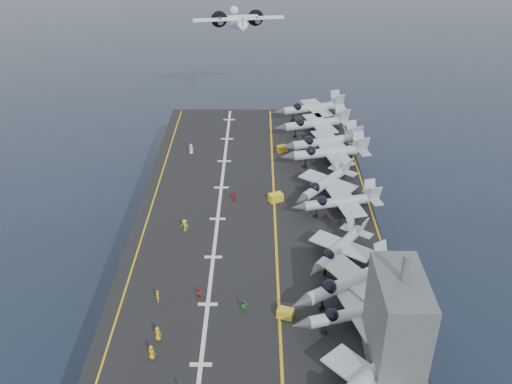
{
  "coord_description": "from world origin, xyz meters",
  "views": [
    {
      "loc": [
        0.34,
        -75.24,
        58.69
      ],
      "look_at": [
        0.0,
        4.0,
        13.0
      ],
      "focal_mm": 40.0,
      "sensor_mm": 36.0,
      "label": 1
    }
  ],
  "objects_px": {
    "fighter_jet_0": "(362,381)",
    "transport_plane": "(239,24)",
    "tow_cart_a": "(285,313)",
    "island_superstructure": "(398,314)"
  },
  "relations": [
    {
      "from": "fighter_jet_0",
      "to": "tow_cart_a",
      "type": "height_order",
      "value": "fighter_jet_0"
    },
    {
      "from": "island_superstructure",
      "to": "fighter_jet_0",
      "type": "distance_m",
      "value": 7.8
    },
    {
      "from": "island_superstructure",
      "to": "tow_cart_a",
      "type": "relative_size",
      "value": 6.66
    },
    {
      "from": "tow_cart_a",
      "to": "transport_plane",
      "type": "distance_m",
      "value": 85.9
    },
    {
      "from": "island_superstructure",
      "to": "fighter_jet_0",
      "type": "relative_size",
      "value": 0.84
    },
    {
      "from": "fighter_jet_0",
      "to": "transport_plane",
      "type": "relative_size",
      "value": 0.74
    },
    {
      "from": "transport_plane",
      "to": "island_superstructure",
      "type": "bearing_deg",
      "value": -78.14
    },
    {
      "from": "island_superstructure",
      "to": "tow_cart_a",
      "type": "height_order",
      "value": "island_superstructure"
    },
    {
      "from": "fighter_jet_0",
      "to": "transport_plane",
      "type": "bearing_deg",
      "value": 99.0
    },
    {
      "from": "island_superstructure",
      "to": "transport_plane",
      "type": "relative_size",
      "value": 0.63
    }
  ]
}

